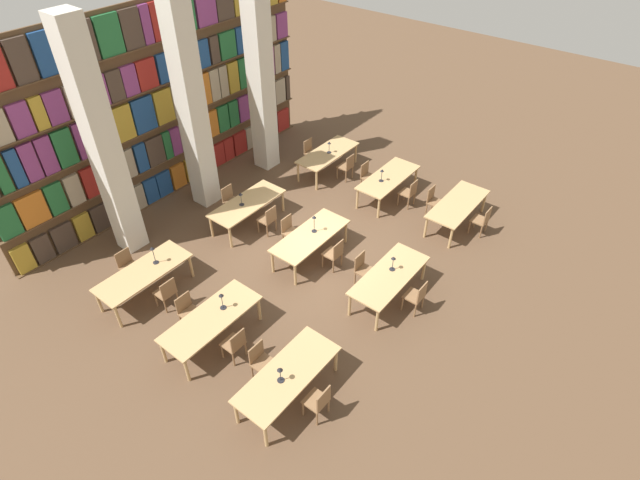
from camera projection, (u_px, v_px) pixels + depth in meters
ground_plane at (313, 255)px, 13.21m from camera, size 40.00×40.00×0.00m
bookshelf_bank at (164, 104)px, 14.04m from camera, size 10.57×0.35×5.50m
pillar_left at (103, 146)px, 11.66m from camera, size 0.60×0.60×6.00m
pillar_center at (191, 107)px, 13.27m from camera, size 0.60×0.60×6.00m
pillar_right at (261, 77)px, 14.88m from camera, size 0.60×0.60×6.00m
reading_table_0 at (288, 375)px, 9.56m from camera, size 2.27×0.91×0.72m
chair_0 at (319, 401)px, 9.33m from camera, size 0.42×0.40×0.87m
chair_1 at (261, 361)px, 10.04m from camera, size 0.42×0.40×0.87m
desk_lamp_0 at (280, 372)px, 9.22m from camera, size 0.14×0.14×0.39m
reading_table_1 at (389, 277)px, 11.65m from camera, size 2.27×0.91×0.72m
chair_2 at (416, 296)px, 11.42m from camera, size 0.42×0.40×0.87m
chair_3 at (363, 269)px, 12.13m from camera, size 0.42×0.40×0.87m
desk_lamp_1 at (393, 261)px, 11.57m from camera, size 0.14×0.14×0.40m
reading_table_2 at (458, 205)px, 13.85m from camera, size 2.27×0.91×0.72m
chair_4 at (482, 220)px, 13.63m from camera, size 0.42×0.40×0.87m
chair_5 at (434, 201)px, 14.34m from camera, size 0.42×0.40×0.87m
reading_table_3 at (211, 320)px, 10.64m from camera, size 2.27×0.91×0.72m
chair_6 at (235, 344)px, 10.37m from camera, size 0.42×0.40×0.87m
chair_7 at (188, 311)px, 11.08m from camera, size 0.42×0.40×0.87m
desk_lamp_2 at (222, 298)px, 10.61m from camera, size 0.14×0.14×0.44m
reading_table_4 at (310, 237)px, 12.77m from camera, size 2.27×0.91×0.72m
chair_8 at (334, 253)px, 12.56m from camera, size 0.42×0.40×0.87m
chair_9 at (290, 231)px, 13.27m from camera, size 0.42×0.40×0.87m
desk_lamp_3 at (314, 221)px, 12.63m from camera, size 0.14×0.14×0.50m
reading_table_5 at (388, 179)px, 14.89m from camera, size 2.27×0.91×0.72m
chair_10 at (409, 192)px, 14.66m from camera, size 0.42×0.40×0.87m
chair_11 at (367, 176)px, 15.36m from camera, size 0.42×0.40×0.87m
desk_lamp_4 at (382, 173)px, 14.50m from camera, size 0.14×0.14×0.40m
reading_table_6 at (144, 274)px, 11.73m from camera, size 2.27×0.91×0.72m
chair_12 at (167, 292)px, 11.52m from camera, size 0.42×0.40×0.87m
chair_13 at (128, 265)px, 12.22m from camera, size 0.42×0.40×0.87m
desk_lamp_5 at (153, 252)px, 11.71m from camera, size 0.14×0.14×0.50m
reading_table_7 at (247, 205)px, 13.88m from camera, size 2.27×0.91×0.72m
chair_14 at (268, 219)px, 13.67m from camera, size 0.42×0.40×0.87m
chair_15 at (231, 200)px, 14.37m from camera, size 0.42×0.40×0.87m
desk_lamp_6 at (241, 197)px, 13.57m from camera, size 0.14×0.14×0.40m
reading_table_8 at (328, 154)px, 16.01m from camera, size 2.27×0.91×0.72m
chair_16 at (347, 166)px, 15.79m from camera, size 0.42×0.40×0.87m
chair_17 at (311, 152)px, 16.50m from camera, size 0.42×0.40×0.87m
desk_lamp_7 at (329, 145)px, 15.78m from camera, size 0.14×0.14×0.39m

